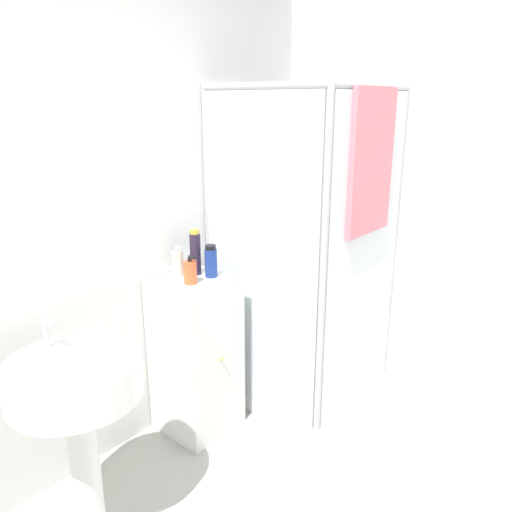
{
  "coord_description": "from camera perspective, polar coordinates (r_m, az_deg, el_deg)",
  "views": [
    {
      "loc": [
        -1.13,
        -0.37,
        1.8
      ],
      "look_at": [
        0.7,
        1.16,
        1.05
      ],
      "focal_mm": 35.0,
      "sensor_mm": 36.0,
      "label": 1
    }
  ],
  "objects": [
    {
      "name": "soap_dispenser",
      "position": [
        2.59,
        -7.53,
        -1.83
      ],
      "size": [
        0.07,
        0.07,
        0.15
      ],
      "color": "#E5562D",
      "rests_on": "vanity_cabinet"
    },
    {
      "name": "lotion_bottle_white",
      "position": [
        2.71,
        -8.94,
        -0.86
      ],
      "size": [
        0.06,
        0.06,
        0.17
      ],
      "color": "beige",
      "rests_on": "vanity_cabinet"
    },
    {
      "name": "shower_enclosure",
      "position": [
        3.06,
        5.89,
        -6.77
      ],
      "size": [
        0.83,
        0.86,
        1.89
      ],
      "color": "white",
      "rests_on": "ground_plane"
    },
    {
      "name": "sink",
      "position": [
        2.19,
        -19.83,
        -14.77
      ],
      "size": [
        0.53,
        0.53,
        0.96
      ],
      "color": "white",
      "rests_on": "ground_plane"
    },
    {
      "name": "shampoo_bottle_blue",
      "position": [
        2.68,
        -5.17,
        -0.63
      ],
      "size": [
        0.07,
        0.07,
        0.18
      ],
      "color": "navy",
      "rests_on": "vanity_cabinet"
    },
    {
      "name": "vanity_cabinet",
      "position": [
        2.85,
        -6.84,
        -11.17
      ],
      "size": [
        0.39,
        0.4,
        0.89
      ],
      "color": "silver",
      "rests_on": "ground_plane"
    },
    {
      "name": "shampoo_bottle_tall_black",
      "position": [
        2.72,
        -6.95,
        0.39
      ],
      "size": [
        0.06,
        0.06,
        0.25
      ],
      "color": "#281E33",
      "rests_on": "vanity_cabinet"
    },
    {
      "name": "wall_back",
      "position": [
        2.42,
        -20.95,
        3.08
      ],
      "size": [
        6.4,
        0.06,
        2.5
      ],
      "primitive_type": "cube",
      "color": "white",
      "rests_on": "ground_plane"
    }
  ]
}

